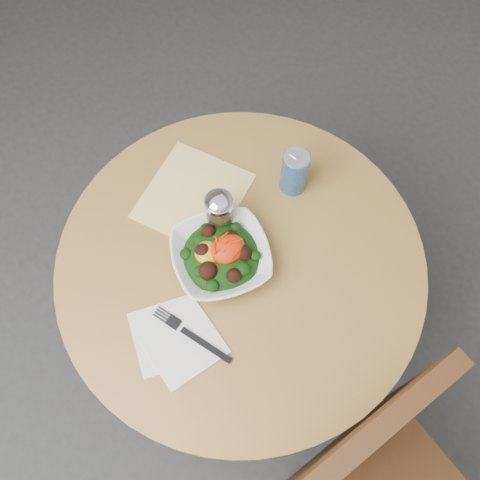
{
  "coord_description": "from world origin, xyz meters",
  "views": [
    {
      "loc": [
        -0.3,
        -0.42,
        1.94
      ],
      "look_at": [
        0.01,
        0.02,
        0.81
      ],
      "focal_mm": 40.0,
      "sensor_mm": 36.0,
      "label": 1
    }
  ],
  "objects": [
    {
      "name": "beverage_can",
      "position": [
        0.23,
        0.1,
        0.81
      ],
      "size": [
        0.07,
        0.07,
        0.13
      ],
      "color": "navy",
      "rests_on": "table"
    },
    {
      "name": "table",
      "position": [
        0.0,
        0.0,
        0.55
      ],
      "size": [
        0.9,
        0.9,
        0.75
      ],
      "color": "black",
      "rests_on": "ground"
    },
    {
      "name": "ground",
      "position": [
        0.0,
        0.0,
        0.0
      ],
      "size": [
        6.0,
        6.0,
        0.0
      ],
      "primitive_type": "plane",
      "color": "#303033",
      "rests_on": "ground"
    },
    {
      "name": "spice_shaker",
      "position": [
        0.02,
        0.11,
        0.81
      ],
      "size": [
        0.07,
        0.07,
        0.13
      ],
      "color": "silver",
      "rests_on": "table"
    },
    {
      "name": "cloth_napkin",
      "position": [
        0.01,
        0.22,
        0.75
      ],
      "size": [
        0.34,
        0.33,
        0.0
      ],
      "primitive_type": "cube",
      "rotation": [
        0.0,
        0.0,
        0.49
      ],
      "color": "yellow",
      "rests_on": "table"
    },
    {
      "name": "salad_bowl",
      "position": [
        -0.04,
        0.03,
        0.78
      ],
      "size": [
        0.29,
        0.29,
        0.09
      ],
      "color": "white",
      "rests_on": "table"
    },
    {
      "name": "fork",
      "position": [
        -0.2,
        -0.08,
        0.76
      ],
      "size": [
        0.09,
        0.2,
        0.0
      ],
      "color": "black",
      "rests_on": "table"
    },
    {
      "name": "paper_napkins",
      "position": [
        -0.23,
        -0.07,
        0.75
      ],
      "size": [
        0.2,
        0.21,
        0.0
      ],
      "color": "white",
      "rests_on": "table"
    }
  ]
}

